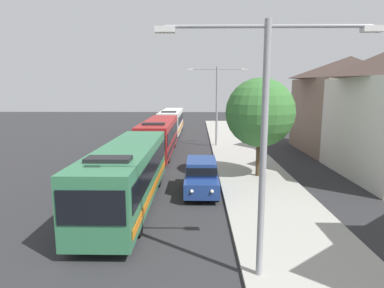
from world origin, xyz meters
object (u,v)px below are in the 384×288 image
at_px(white_suv, 201,175).
at_px(streetlamp_mid, 217,98).
at_px(streetlamp_near, 264,123).
at_px(bus_second_in_line, 159,135).
at_px(roadside_tree, 260,113).
at_px(bus_middle, 171,121).
at_px(bus_lead, 128,173).

xyz_separation_m(white_suv, streetlamp_mid, (1.70, 14.82, 3.96)).
relative_size(white_suv, streetlamp_near, 0.60).
bearing_deg(streetlamp_mid, streetlamp_near, -90.00).
bearing_deg(bus_second_in_line, roadside_tree, -46.59).
distance_m(bus_second_in_line, bus_middle, 13.82).
height_order(white_suv, streetlamp_mid, streetlamp_mid).
xyz_separation_m(bus_middle, roadside_tree, (7.50, -21.75, 2.64)).
distance_m(bus_lead, roadside_tree, 9.53).
bearing_deg(bus_lead, bus_second_in_line, 90.00).
xyz_separation_m(bus_middle, streetlamp_near, (5.40, -33.38, 3.17)).
bearing_deg(roadside_tree, white_suv, -140.45).
height_order(bus_lead, roadside_tree, roadside_tree).
xyz_separation_m(streetlamp_mid, roadside_tree, (2.10, -11.68, -0.66)).
bearing_deg(streetlamp_mid, white_suv, -96.55).
bearing_deg(white_suv, bus_lead, -150.40).
bearing_deg(streetlamp_near, bus_lead, 130.19).
xyz_separation_m(bus_lead, white_suv, (3.70, 2.10, -0.66)).
distance_m(bus_lead, bus_middle, 26.99).
bearing_deg(bus_middle, bus_second_in_line, -90.00).
xyz_separation_m(bus_second_in_line, streetlamp_near, (5.40, -19.56, 3.17)).
xyz_separation_m(bus_second_in_line, roadside_tree, (7.50, -7.93, 2.64)).
height_order(bus_second_in_line, streetlamp_mid, streetlamp_mid).
bearing_deg(bus_second_in_line, bus_lead, -90.00).
xyz_separation_m(bus_lead, bus_middle, (0.00, 26.99, 0.00)).
xyz_separation_m(bus_second_in_line, white_suv, (3.70, -11.07, -0.66)).
height_order(bus_lead, streetlamp_mid, streetlamp_mid).
distance_m(bus_middle, streetlamp_mid, 11.90).
bearing_deg(streetlamp_near, bus_second_in_line, 105.43).
distance_m(bus_lead, bus_second_in_line, 13.17).
distance_m(bus_lead, white_suv, 4.30).
bearing_deg(bus_second_in_line, streetlamp_mid, 34.75).
height_order(bus_second_in_line, streetlamp_near, streetlamp_near).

